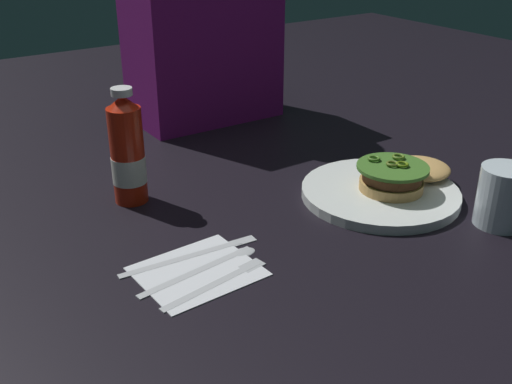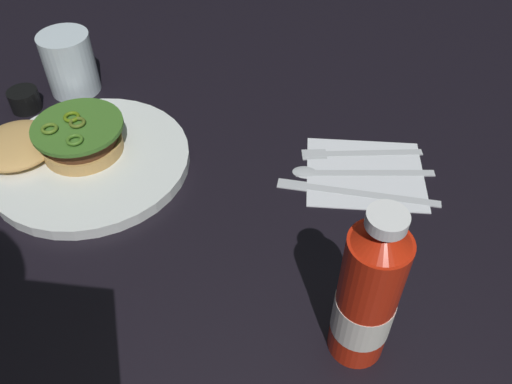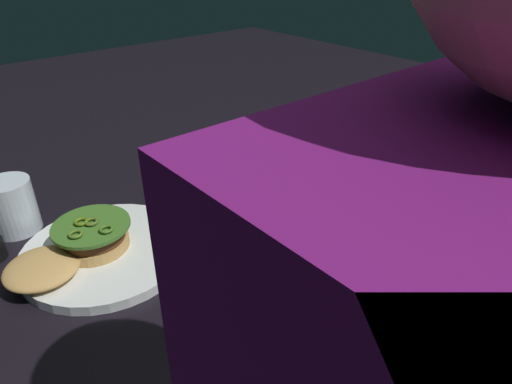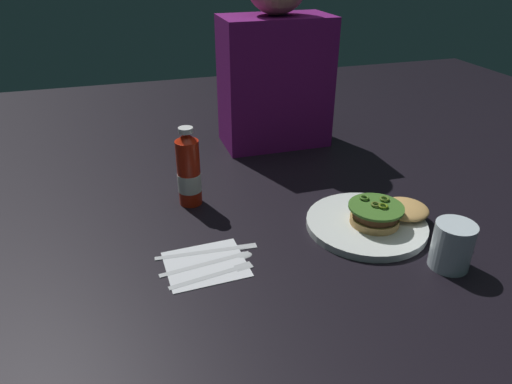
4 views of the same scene
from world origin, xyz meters
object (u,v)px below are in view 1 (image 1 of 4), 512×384
at_px(dinner_plate, 380,193).
at_px(burger_sandwich, 402,174).
at_px(napkin, 197,271).
at_px(fork_utensil, 224,277).
at_px(water_glass, 503,197).
at_px(ketchup_bottle, 128,154).
at_px(condiment_cup, 490,192).
at_px(spoon_utensil, 214,262).
at_px(butter_knife, 199,252).
at_px(diner_person, 202,9).

bearing_deg(dinner_plate, burger_sandwich, -8.10).
xyz_separation_m(napkin, fork_utensil, (0.02, -0.04, 0.00)).
distance_m(water_glass, fork_utensil, 0.48).
bearing_deg(ketchup_bottle, dinner_plate, -32.32).
height_order(condiment_cup, napkin, condiment_cup).
bearing_deg(dinner_plate, spoon_utensil, -175.60).
height_order(burger_sandwich, spoon_utensil, burger_sandwich).
bearing_deg(ketchup_bottle, napkin, -93.41).
relative_size(condiment_cup, butter_knife, 0.21).
bearing_deg(butter_knife, napkin, -121.80).
bearing_deg(ketchup_bottle, burger_sandwich, -30.07).
xyz_separation_m(butter_knife, diner_person, (0.33, 0.56, 0.25)).
distance_m(ketchup_bottle, fork_utensil, 0.32).
distance_m(burger_sandwich, spoon_utensil, 0.41).
bearing_deg(burger_sandwich, water_glass, -75.60).
height_order(burger_sandwich, diner_person, diner_person).
bearing_deg(condiment_cup, fork_utensil, 174.77).
bearing_deg(diner_person, water_glass, -80.46).
bearing_deg(ketchup_bottle, condiment_cup, -34.13).
bearing_deg(water_glass, condiment_cup, 46.26).
distance_m(ketchup_bottle, diner_person, 0.50).
height_order(napkin, diner_person, diner_person).
xyz_separation_m(water_glass, fork_utensil, (-0.46, 0.11, -0.05)).
bearing_deg(spoon_utensil, butter_knife, 97.37).
xyz_separation_m(condiment_cup, butter_knife, (-0.52, 0.13, -0.01)).
xyz_separation_m(ketchup_bottle, butter_knife, (0.01, -0.23, -0.08)).
relative_size(dinner_plate, butter_knife, 1.26).
bearing_deg(condiment_cup, burger_sandwich, 132.95).
xyz_separation_m(spoon_utensil, butter_knife, (-0.00, 0.04, 0.00)).
distance_m(spoon_utensil, diner_person, 0.73).
bearing_deg(butter_knife, burger_sandwich, -2.21).
bearing_deg(dinner_plate, butter_knife, 178.54).
height_order(dinner_plate, spoon_utensil, dinner_plate).
height_order(water_glass, spoon_utensil, water_glass).
height_order(ketchup_bottle, spoon_utensil, ketchup_bottle).
xyz_separation_m(ketchup_bottle, water_glass, (0.47, -0.42, -0.04)).
height_order(condiment_cup, diner_person, diner_person).
height_order(napkin, spoon_utensil, spoon_utensil).
bearing_deg(ketchup_bottle, spoon_utensil, -86.94).
xyz_separation_m(condiment_cup, diner_person, (-0.19, 0.69, 0.24)).
distance_m(napkin, spoon_utensil, 0.03).
xyz_separation_m(water_glass, spoon_utensil, (-0.45, 0.15, -0.05)).
distance_m(dinner_plate, water_glass, 0.21).
height_order(water_glass, condiment_cup, water_glass).
distance_m(condiment_cup, fork_utensil, 0.52).
xyz_separation_m(dinner_plate, ketchup_bottle, (-0.37, 0.24, 0.08)).
height_order(fork_utensil, diner_person, diner_person).
relative_size(water_glass, butter_knife, 0.45).
xyz_separation_m(dinner_plate, spoon_utensil, (-0.36, -0.03, -0.00)).
height_order(condiment_cup, spoon_utensil, condiment_cup).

